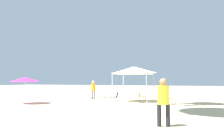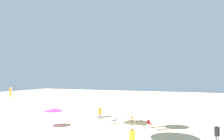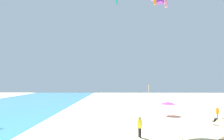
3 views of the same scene
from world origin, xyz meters
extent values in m
cube|color=beige|center=(0.00, 0.00, -0.05)|extent=(120.00, 120.00, 0.10)
cylinder|color=#B7B7BC|center=(-1.89, -1.74, 1.14)|extent=(0.07, 0.07, 2.28)
cylinder|color=#B7B7BC|center=(0.89, -1.74, 1.14)|extent=(0.07, 0.07, 2.28)
cylinder|color=#B7B7BC|center=(-1.89, 1.08, 1.14)|extent=(0.07, 0.07, 2.28)
cylinder|color=#B7B7BC|center=(0.89, 1.08, 1.14)|extent=(0.07, 0.07, 2.28)
cube|color=silver|center=(-0.50, -0.33, 2.33)|extent=(2.85, 2.89, 0.10)
pyramid|color=silver|center=(-0.50, -0.33, 2.65)|extent=(2.79, 2.83, 0.54)
cylinder|color=silver|center=(6.75, 4.34, 0.99)|extent=(0.07, 0.07, 1.99)
cone|color=#E02D9E|center=(6.74, 4.35, 1.84)|extent=(2.25, 2.25, 0.38)
cylinder|color=black|center=(1.28, 0.56, 0.20)|extent=(0.02, 0.02, 0.40)
cylinder|color=black|center=(1.02, 1.01, 0.20)|extent=(0.02, 0.02, 0.40)
cylinder|color=black|center=(0.83, 0.30, 0.20)|extent=(0.02, 0.02, 0.40)
cylinder|color=black|center=(0.57, 0.75, 0.20)|extent=(0.02, 0.02, 0.40)
cube|color=black|center=(0.93, 0.65, 0.40)|extent=(0.71, 0.71, 0.03)
cube|color=black|center=(0.68, 0.51, 0.61)|extent=(0.36, 0.49, 0.41)
cylinder|color=black|center=(-3.81, 1.20, 0.20)|extent=(0.02, 0.02, 0.40)
cylinder|color=black|center=(-3.98, 0.71, 0.20)|extent=(0.02, 0.02, 0.40)
cylinder|color=black|center=(-3.32, 1.03, 0.20)|extent=(0.02, 0.02, 0.40)
cylinder|color=black|center=(-3.49, 0.54, 0.20)|extent=(0.02, 0.02, 0.40)
cube|color=red|center=(-3.65, 0.87, 0.40)|extent=(0.66, 0.66, 0.03)
cube|color=red|center=(-3.38, 0.78, 0.61)|extent=(0.29, 0.51, 0.41)
cylinder|color=black|center=(-1.27, -1.16, 0.20)|extent=(0.02, 0.02, 0.40)
cylinder|color=black|center=(-1.19, -1.68, 0.20)|extent=(0.02, 0.02, 0.40)
cylinder|color=black|center=(-0.75, -1.09, 0.20)|extent=(0.02, 0.02, 0.40)
cylinder|color=black|center=(-0.68, -1.60, 0.20)|extent=(0.02, 0.02, 0.40)
cube|color=orange|center=(-0.97, -1.38, 0.40)|extent=(0.59, 0.59, 0.03)
cube|color=orange|center=(-0.68, -1.34, 0.61)|extent=(0.20, 0.51, 0.41)
cube|color=white|center=(1.68, -3.30, 0.18)|extent=(0.53, 0.68, 0.36)
cube|color=white|center=(1.68, -3.30, 0.38)|extent=(0.55, 0.70, 0.04)
cylinder|color=black|center=(-4.66, 9.70, 0.42)|extent=(0.17, 0.17, 0.85)
cylinder|color=black|center=(-4.35, 9.79, 0.42)|extent=(0.17, 0.17, 0.85)
cylinder|color=yellow|center=(-4.50, 9.74, 1.22)|extent=(0.44, 0.44, 0.74)
sphere|color=#A87A56|center=(-4.50, 9.74, 1.72)|extent=(0.28, 0.28, 0.28)
cylinder|color=slate|center=(3.51, -1.16, 0.40)|extent=(0.15, 0.15, 0.79)
cylinder|color=slate|center=(3.80, -1.28, 0.40)|extent=(0.15, 0.15, 0.79)
cylinder|color=orange|center=(3.65, -1.22, 1.14)|extent=(0.41, 0.41, 0.69)
sphere|color=beige|center=(3.65, -1.22, 1.61)|extent=(0.26, 0.26, 0.26)
camera|label=1|loc=(-5.98, 19.19, 1.78)|focal=38.81mm
camera|label=2|loc=(-10.24, 26.56, 5.66)|focal=38.02mm
camera|label=3|loc=(-22.76, 11.85, 5.11)|focal=32.14mm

